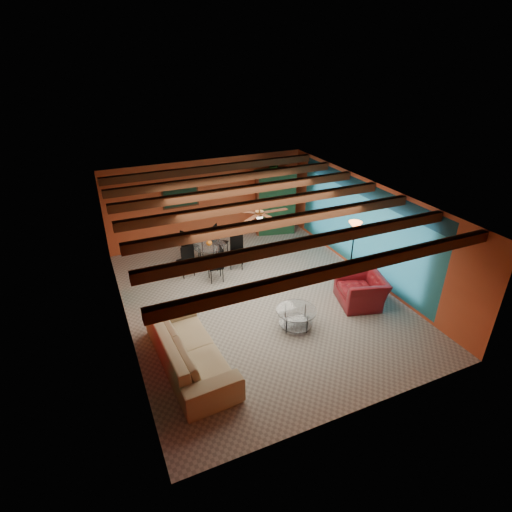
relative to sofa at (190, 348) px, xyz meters
name	(u,v)px	position (x,y,z in m)	size (l,w,h in m)	color
room	(258,212)	(2.27, 1.74, 1.95)	(6.52, 8.01, 2.71)	gray
sofa	(190,348)	(0.00, 0.00, 0.00)	(2.85, 1.11, 0.83)	tan
armchair	(361,289)	(4.53, 0.45, -0.03)	(1.19, 1.04, 0.77)	maroon
coffee_table	(296,318)	(2.57, 0.22, -0.18)	(0.92, 0.92, 0.47)	silver
dining_table	(210,252)	(1.65, 3.74, 0.08)	(1.92, 1.92, 1.00)	white
armoire	(273,203)	(4.47, 5.33, 0.64)	(1.21, 0.59, 2.12)	maroon
floor_lamp	(352,252)	(4.92, 1.45, 0.47)	(0.35, 0.35, 1.77)	black
ceiling_fan	(260,213)	(2.27, 1.63, 1.94)	(1.50, 1.50, 0.44)	#472614
painting	(180,196)	(1.37, 5.59, 1.23)	(1.05, 0.03, 0.65)	black
potted_plant	(274,165)	(4.47, 5.33, 1.95)	(0.46, 0.39, 0.51)	#26661E
vase	(209,233)	(1.65, 3.74, 0.67)	(0.18, 0.18, 0.19)	orange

